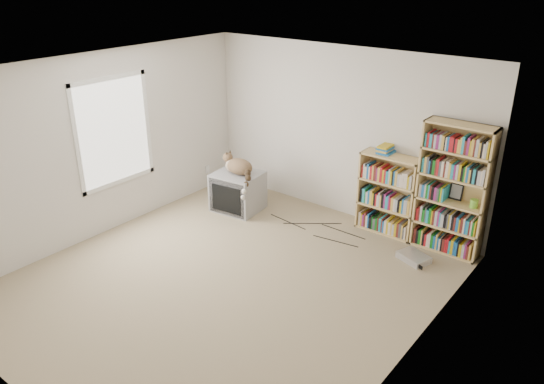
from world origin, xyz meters
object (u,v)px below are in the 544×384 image
Objects in this scene: cat at (240,170)px; dvd_player at (414,257)px; bookcase_tall at (453,192)px; bookcase_short at (389,197)px; crt_tv at (238,191)px.

cat is 2.81m from dvd_player.
bookcase_tall is 4.56× the size of dvd_player.
bookcase_short is at bearing 179.94° from bookcase_tall.
crt_tv is 0.43× the size of bookcase_tall.
bookcase_tall reaches higher than crt_tv.
cat is 1.72× the size of dvd_player.
crt_tv is 3.15m from bookcase_tall.
cat is 2.21m from bookcase_short.
crt_tv is at bearing -166.03° from bookcase_tall.
bookcase_short is at bearing 12.19° from crt_tv.
bookcase_tall reaches higher than dvd_player.
crt_tv is 2.28m from bookcase_short.
dvd_player is (2.81, 0.22, -0.25)m from crt_tv.
bookcase_tall is at bearing 6.85° from crt_tv.
bookcase_short reaches higher than dvd_player.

